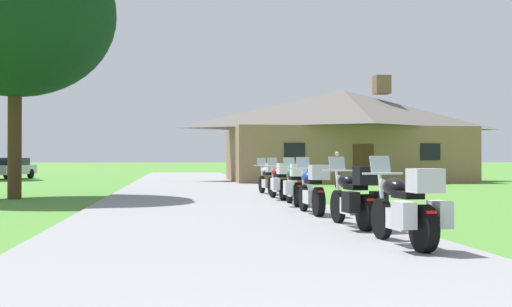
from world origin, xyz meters
TOP-DOWN VIEW (x-y plane):
  - ground_plane at (0.00, 20.00)m, footprint 500.00×500.00m
  - asphalt_driveway at (0.00, 18.00)m, footprint 6.40×80.00m
  - motorcycle_black_nearest_to_camera at (2.31, 6.27)m, footprint 0.79×2.08m
  - motorcycle_black_second_in_row at (2.30, 8.82)m, footprint 0.82×2.08m
  - motorcycle_blue_third_in_row at (2.14, 11.72)m, footprint 0.66×2.08m
  - motorcycle_green_fourth_in_row at (2.26, 14.43)m, footprint 0.73×2.08m
  - motorcycle_red_fifth_in_row at (2.28, 16.99)m, footprint 0.82×2.08m
  - motorcycle_silver_farthest_in_row at (2.33, 19.87)m, footprint 0.70×2.08m
  - stone_lodge at (8.95, 34.15)m, footprint 14.02×8.59m
  - bystander_white_shirt_near_lodge at (6.50, 26.19)m, footprint 0.39×0.47m
  - parked_silver_suv_far_left at (-11.83, 41.03)m, footprint 2.71×4.87m

SIDE VIEW (x-z plane):
  - ground_plane at x=0.00m, z-range 0.00..0.00m
  - asphalt_driveway at x=0.00m, z-range 0.00..0.06m
  - motorcycle_black_nearest_to_camera at x=2.31m, z-range -0.04..1.26m
  - motorcycle_black_second_in_row at x=2.30m, z-range -0.04..1.26m
  - motorcycle_green_fourth_in_row at x=2.26m, z-range -0.04..1.26m
  - motorcycle_red_fifth_in_row at x=2.28m, z-range -0.04..1.26m
  - motorcycle_blue_third_in_row at x=2.14m, z-range -0.03..1.27m
  - motorcycle_silver_farthest_in_row at x=2.33m, z-range -0.03..1.27m
  - parked_silver_suv_far_left at x=-11.83m, z-range 0.08..1.48m
  - bystander_white_shirt_near_lodge at x=6.50m, z-range 0.10..1.76m
  - stone_lodge at x=8.95m, z-range -0.37..5.94m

